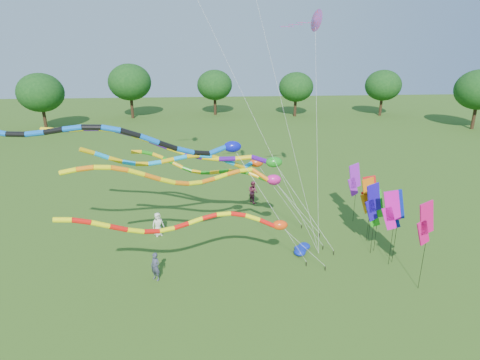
{
  "coord_description": "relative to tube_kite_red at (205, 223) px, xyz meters",
  "views": [
    {
      "loc": [
        -4.1,
        -17.4,
        12.7
      ],
      "look_at": [
        -2.28,
        5.21,
        4.8
      ],
      "focal_mm": 30.0,
      "sensor_mm": 36.0,
      "label": 1
    }
  ],
  "objects": [
    {
      "name": "banner_pole_magenta_a",
      "position": [
        10.64,
        1.96,
        -0.52
      ],
      "size": [
        1.16,
        0.3,
        4.77
      ],
      "rotation": [
        0.0,
        0.0,
        -0.19
      ],
      "color": "black",
      "rests_on": "ground"
    },
    {
      "name": "banner_pole_magenta_b",
      "position": [
        11.19,
        -0.66,
        -0.13
      ],
      "size": [
        1.13,
        0.41,
        5.17
      ],
      "rotation": [
        0.0,
        0.0,
        0.29
      ],
      "color": "black",
      "rests_on": "ground"
    },
    {
      "name": "person_b",
      "position": [
        -2.83,
        1.4,
        -3.2
      ],
      "size": [
        0.72,
        0.68,
        1.65
      ],
      "primitive_type": "imported",
      "rotation": [
        0.0,
        0.0,
        -0.64
      ],
      "color": "#383B4E",
      "rests_on": "ground"
    },
    {
      "name": "tube_kite_orange",
      "position": [
        0.02,
        1.98,
        1.83
      ],
      "size": [
        13.89,
        4.09,
        7.73
      ],
      "rotation": [
        0.0,
        0.0,
        0.26
      ],
      "color": "black",
      "rests_on": "ground"
    },
    {
      "name": "banner_pole_orange",
      "position": [
        10.43,
        4.87,
        -0.74
      ],
      "size": [
        1.16,
        0.27,
        4.55
      ],
      "rotation": [
        0.0,
        0.0,
        0.17
      ],
      "color": "black",
      "rests_on": "ground"
    },
    {
      "name": "person_a",
      "position": [
        -3.3,
        6.87,
        -3.19
      ],
      "size": [
        0.97,
        0.85,
        1.68
      ],
      "primitive_type": "imported",
      "rotation": [
        0.0,
        0.0,
        0.47
      ],
      "color": "silver",
      "rests_on": "ground"
    },
    {
      "name": "ground",
      "position": [
        4.4,
        -0.95,
        -4.03
      ],
      "size": [
        160.0,
        160.0,
        0.0
      ],
      "primitive_type": "plane",
      "color": "#2C5416",
      "rests_on": "ground"
    },
    {
      "name": "banner_pole_blue_a",
      "position": [
        10.08,
        3.26,
        -0.54
      ],
      "size": [
        1.14,
        0.36,
        4.75
      ],
      "rotation": [
        0.0,
        0.0,
        0.25
      ],
      "color": "black",
      "rests_on": "ground"
    },
    {
      "name": "tube_kite_blue",
      "position": [
        -2.92,
        0.57,
        4.2
      ],
      "size": [
        16.06,
        2.36,
        9.85
      ],
      "rotation": [
        0.0,
        0.0,
        0.16
      ],
      "color": "black",
      "rests_on": "ground"
    },
    {
      "name": "tube_kite_red",
      "position": [
        0.0,
        0.0,
        0.0
      ],
      "size": [
        13.13,
        3.71,
        6.08
      ],
      "rotation": [
        0.0,
        0.0,
        0.23
      ],
      "color": "black",
      "rests_on": "ground"
    },
    {
      "name": "tube_kite_purple",
      "position": [
        -1.17,
        4.53,
        2.75
      ],
      "size": [
        17.32,
        2.91,
        8.72
      ],
      "rotation": [
        0.0,
        0.0,
        -0.15
      ],
      "color": "black",
      "rests_on": "ground"
    },
    {
      "name": "delta_kite_high_c",
      "position": [
        7.19,
        8.29,
        9.88
      ],
      "size": [
        3.03,
        6.09,
        14.88
      ],
      "rotation": [
        0.0,
        0.0,
        0.25
      ],
      "color": "black",
      "rests_on": "ground"
    },
    {
      "name": "tube_kite_cyan",
      "position": [
        -0.25,
        4.73,
        1.88
      ],
      "size": [
        13.19,
        4.13,
        7.77
      ],
      "rotation": [
        0.0,
        0.0,
        0.33
      ],
      "color": "black",
      "rests_on": "ground"
    },
    {
      "name": "banner_pole_violet",
      "position": [
        10.62,
        7.96,
        -0.75
      ],
      "size": [
        1.13,
        0.44,
        4.54
      ],
      "rotation": [
        0.0,
        0.0,
        0.31
      ],
      "color": "black",
      "rests_on": "ground"
    },
    {
      "name": "banner_pole_green",
      "position": [
        10.4,
        3.61,
        -1.1
      ],
      "size": [
        1.16,
        0.23,
        4.18
      ],
      "rotation": [
        0.0,
        0.0,
        -0.13
      ],
      "color": "black",
      "rests_on": "ground"
    },
    {
      "name": "banner_pole_red",
      "position": [
        10.68,
        5.27,
        -0.75
      ],
      "size": [
        1.15,
        0.31,
        4.54
      ],
      "rotation": [
        0.0,
        0.0,
        -0.2
      ],
      "color": "black",
      "rests_on": "ground"
    },
    {
      "name": "tube_kite_green",
      "position": [
        1.22,
        6.77,
        0.52
      ],
      "size": [
        12.29,
        2.21,
        6.44
      ],
      "rotation": [
        0.0,
        0.0,
        -0.15
      ],
      "color": "black",
      "rests_on": "ground"
    },
    {
      "name": "person_c",
      "position": [
        3.84,
        12.28,
        -3.1
      ],
      "size": [
        1.05,
        1.13,
        1.86
      ],
      "primitive_type": "imported",
      "rotation": [
        0.0,
        0.0,
        2.06
      ],
      "color": "#7D2D44",
      "rests_on": "ground"
    },
    {
      "name": "tree_ring",
      "position": [
        1.19,
        -0.1,
        1.5
      ],
      "size": [
        117.13,
        113.99,
        9.72
      ],
      "color": "#382314",
      "rests_on": "ground"
    },
    {
      "name": "blue_nylon_heap",
      "position": [
        6.0,
        3.92,
        -3.83
      ],
      "size": [
        1.37,
        1.17,
        0.42
      ],
      "color": "#0C22A5",
      "rests_on": "ground"
    },
    {
      "name": "banner_pole_blue_b",
      "position": [
        10.95,
        2.17,
        -0.57
      ],
      "size": [
        1.16,
        0.28,
        4.72
      ],
      "rotation": [
        0.0,
        0.0,
        -0.17
      ],
      "color": "black",
      "rests_on": "ground"
    }
  ]
}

